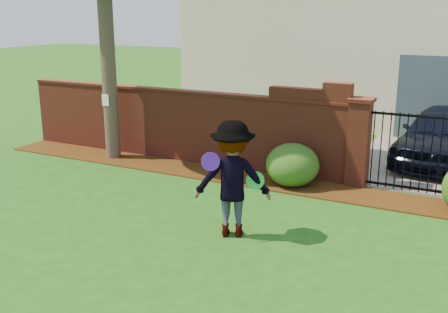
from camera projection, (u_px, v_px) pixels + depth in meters
The scene contains 13 objects.
ground at pixel (156, 233), 8.83m from camera, with size 80.00×80.00×0.01m, color #1F5816.
mulch_bed at pixel (204, 172), 12.11m from camera, with size 11.10×1.08×0.03m, color #38200A.
brick_wall at pixel (179, 123), 12.90m from camera, with size 8.70×0.31×2.16m.
pillar_left at pixel (359, 142), 10.95m from camera, with size 0.50×0.50×1.88m.
iron_gate at pixel (414, 153), 10.50m from camera, with size 1.78×0.03×1.60m.
driveway at pixel (432, 149), 14.16m from camera, with size 3.20×8.00×0.01m, color slate.
house at pixel (377, 24), 17.84m from camera, with size 12.40×6.40×6.30m.
car at pixel (439, 137), 12.55m from camera, with size 1.63×4.06×1.38m, color black.
paper_notice at pixel (105, 100), 12.77m from camera, with size 0.20×0.01×0.28m, color white.
shrub_left at pixel (293, 165), 11.07m from camera, with size 1.12×1.12×0.92m, color #1E5319.
man at pixel (232, 180), 8.46m from camera, with size 1.25×0.72×1.93m, color gray.
frisbee_purple at pixel (211, 162), 8.21m from camera, with size 0.30×0.30×0.03m, color #641EBD.
frisbee_green at pixel (255, 180), 8.38m from camera, with size 0.30×0.30×0.03m, color #1CD242.
Camera 1 is at (4.74, -6.75, 3.59)m, focal length 42.17 mm.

